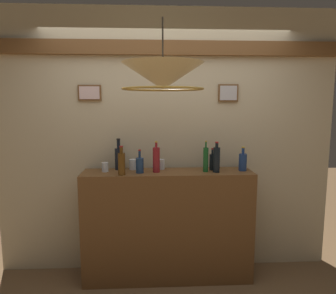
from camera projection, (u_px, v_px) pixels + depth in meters
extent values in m
cube|color=beige|center=(166.00, 143.00, 3.31)|extent=(3.50, 0.08, 2.72)
cube|color=brown|center=(167.00, 48.00, 3.12)|extent=(3.50, 0.10, 0.14)
cube|color=brown|center=(90.00, 93.00, 3.15)|extent=(0.23, 0.03, 0.16)
cube|color=beige|center=(89.00, 93.00, 3.14)|extent=(0.20, 0.01, 0.13)
cube|color=brown|center=(228.00, 93.00, 3.23)|extent=(0.20, 0.03, 0.18)
cube|color=silver|center=(228.00, 93.00, 3.21)|extent=(0.17, 0.01, 0.15)
cube|color=brown|center=(168.00, 225.00, 3.16)|extent=(1.67, 0.37, 1.11)
cylinder|color=black|center=(217.00, 160.00, 3.04)|extent=(0.06, 0.06, 0.24)
cylinder|color=black|center=(217.00, 145.00, 3.02)|extent=(0.03, 0.03, 0.04)
cylinder|color=maroon|center=(217.00, 142.00, 3.01)|extent=(0.03, 0.03, 0.01)
cylinder|color=navy|center=(140.00, 165.00, 3.02)|extent=(0.08, 0.08, 0.15)
cylinder|color=navy|center=(140.00, 154.00, 3.00)|extent=(0.02, 0.02, 0.07)
cylinder|color=maroon|center=(140.00, 150.00, 3.00)|extent=(0.03, 0.03, 0.01)
cylinder|color=black|center=(212.00, 162.00, 3.14)|extent=(0.05, 0.05, 0.16)
cylinder|color=black|center=(212.00, 152.00, 3.13)|extent=(0.02, 0.02, 0.05)
cylinder|color=maroon|center=(212.00, 149.00, 3.12)|extent=(0.02, 0.02, 0.01)
cylinder|color=maroon|center=(156.00, 160.00, 3.04)|extent=(0.07, 0.07, 0.24)
cylinder|color=maroon|center=(156.00, 145.00, 3.02)|extent=(0.02, 0.02, 0.05)
cylinder|color=#B7932D|center=(156.00, 142.00, 3.02)|extent=(0.03, 0.03, 0.01)
cylinder|color=black|center=(119.00, 159.00, 3.16)|extent=(0.08, 0.08, 0.22)
cylinder|color=black|center=(118.00, 144.00, 3.14)|extent=(0.03, 0.03, 0.09)
cylinder|color=black|center=(118.00, 139.00, 3.13)|extent=(0.04, 0.04, 0.01)
cylinder|color=#195725|center=(206.00, 160.00, 3.06)|extent=(0.05, 0.05, 0.24)
cylinder|color=#195725|center=(206.00, 145.00, 3.04)|extent=(0.02, 0.02, 0.06)
cylinder|color=#B7932D|center=(206.00, 141.00, 3.04)|extent=(0.02, 0.02, 0.01)
cylinder|color=#5D3912|center=(122.00, 164.00, 2.92)|extent=(0.07, 0.07, 0.21)
cylinder|color=#5D3912|center=(121.00, 150.00, 2.90)|extent=(0.03, 0.03, 0.05)
cylinder|color=maroon|center=(121.00, 147.00, 2.90)|extent=(0.03, 0.03, 0.01)
cylinder|color=navy|center=(243.00, 162.00, 3.12)|extent=(0.08, 0.08, 0.17)
cylinder|color=navy|center=(243.00, 151.00, 3.10)|extent=(0.03, 0.03, 0.06)
cylinder|color=#B7932D|center=(243.00, 147.00, 3.09)|extent=(0.03, 0.03, 0.01)
cylinder|color=silver|center=(133.00, 164.00, 3.18)|extent=(0.08, 0.08, 0.10)
cylinder|color=silver|center=(161.00, 164.00, 3.19)|extent=(0.07, 0.07, 0.10)
cylinder|color=silver|center=(105.00, 167.00, 3.07)|extent=(0.06, 0.06, 0.09)
cone|color=beige|center=(163.00, 76.00, 2.29)|extent=(0.60, 0.60, 0.19)
cylinder|color=black|center=(163.00, 40.00, 2.26)|extent=(0.01, 0.01, 0.32)
torus|color=#AD8433|center=(163.00, 89.00, 2.31)|extent=(0.60, 0.60, 0.02)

